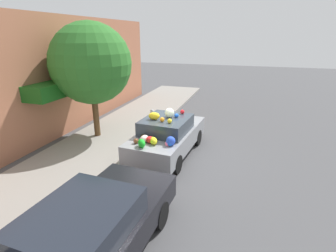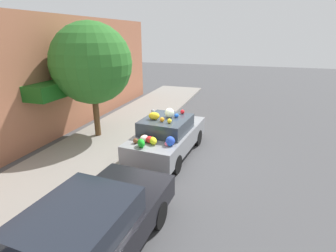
% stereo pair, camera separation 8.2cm
% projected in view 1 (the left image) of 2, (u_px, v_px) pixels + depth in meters
% --- Properties ---
extents(ground_plane, '(60.00, 60.00, 0.00)m').
position_uv_depth(ground_plane, '(166.00, 153.00, 9.65)').
color(ground_plane, '#4C4C4F').
extents(sidewalk_curb, '(24.00, 3.20, 0.12)m').
position_uv_depth(sidewalk_curb, '(102.00, 143.00, 10.40)').
color(sidewalk_curb, gray).
rests_on(sidewalk_curb, ground).
extents(building_facade, '(18.00, 1.20, 4.92)m').
position_uv_depth(building_facade, '(47.00, 80.00, 10.25)').
color(building_facade, '#B26B4C').
rests_on(building_facade, ground).
extents(street_tree, '(3.13, 3.13, 4.53)m').
position_uv_depth(street_tree, '(91.00, 64.00, 10.07)').
color(street_tree, brown).
rests_on(street_tree, sidewalk_curb).
extents(fire_hydrant, '(0.20, 0.20, 0.70)m').
position_uv_depth(fire_hydrant, '(152.00, 117.00, 12.36)').
color(fire_hydrant, '#B2B2B7').
rests_on(fire_hydrant, sidewalk_curb).
extents(art_car, '(4.01, 1.96, 1.75)m').
position_uv_depth(art_car, '(167.00, 135.00, 9.33)').
color(art_car, gray).
rests_on(art_car, ground).
extents(parked_car_plain, '(4.63, 2.03, 1.37)m').
position_uv_depth(parked_car_plain, '(88.00, 235.00, 4.75)').
color(parked_car_plain, black).
rests_on(parked_car_plain, ground).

